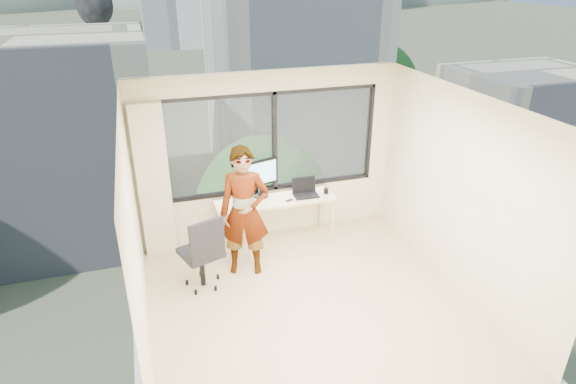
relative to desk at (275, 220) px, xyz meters
name	(u,v)px	position (x,y,z in m)	size (l,w,h in m)	color
floor	(311,305)	(0.00, -1.66, -0.38)	(4.00, 4.00, 0.01)	tan
ceiling	(317,106)	(0.00, -1.66, 2.23)	(4.00, 4.00, 0.01)	white
wall_front	(400,326)	(0.00, -3.66, 0.93)	(4.00, 0.01, 2.60)	beige
wall_left	(135,242)	(-2.00, -1.66, 0.93)	(0.01, 4.00, 2.60)	beige
wall_right	(461,193)	(2.00, -1.66, 0.93)	(0.01, 4.00, 2.60)	beige
window_wall	(271,142)	(0.05, 0.34, 1.15)	(3.30, 0.16, 1.55)	black
curtain	(154,182)	(-1.72, 0.22, 0.77)	(0.45, 0.14, 2.30)	beige
desk	(275,220)	(0.00, 0.00, 0.00)	(1.80, 0.60, 0.75)	#C8B186
chair	(201,250)	(-1.25, -0.81, 0.17)	(0.56, 0.56, 1.10)	black
person	(245,212)	(-0.60, -0.63, 0.55)	(0.67, 0.44, 1.84)	#2D2D33
monitor	(260,178)	(-0.18, 0.14, 0.67)	(0.59, 0.13, 0.59)	black
game_console	(244,193)	(-0.42, 0.23, 0.41)	(0.28, 0.23, 0.07)	white
laptop	(306,189)	(0.48, -0.06, 0.49)	(0.37, 0.39, 0.24)	black
cellphone	(289,200)	(0.18, -0.14, 0.38)	(0.11, 0.05, 0.01)	black
pen_cup	(326,191)	(0.80, -0.07, 0.42)	(0.07, 0.07, 0.09)	black
handbag	(307,183)	(0.57, 0.18, 0.47)	(0.25, 0.13, 0.19)	#0B443C
exterior_ground	(139,48)	(0.00, 118.34, -14.38)	(400.00, 400.00, 0.04)	#515B3D
near_bldg_a	(33,144)	(-9.00, 28.34, -7.38)	(16.00, 12.00, 14.00)	beige
near_bldg_b	(292,83)	(12.00, 36.34, -6.38)	(14.00, 13.00, 16.00)	silver
near_bldg_c	(522,128)	(30.00, 26.34, -9.38)	(12.00, 10.00, 10.00)	beige
tree_b	(265,232)	(4.00, 16.34, -9.88)	(7.60, 7.60, 9.00)	#174619
tree_c	(377,101)	(22.00, 38.34, -9.38)	(8.40, 8.40, 10.00)	#174619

